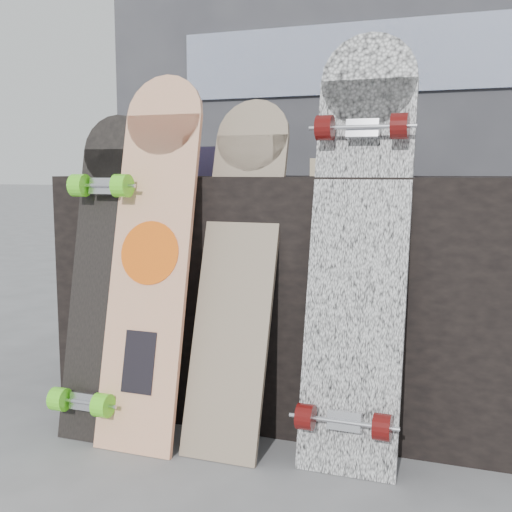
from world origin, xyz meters
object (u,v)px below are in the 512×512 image
at_px(longboard_celtic, 239,261).
at_px(longboard_cascadia, 359,240).
at_px(longboard_geisha, 152,248).
at_px(skateboard_dark, 102,271).
at_px(vendor_table, 307,294).

bearing_deg(longboard_celtic, longboard_cascadia, -1.28).
xyz_separation_m(longboard_geisha, skateboard_dark, (-0.16, -0.02, -0.08)).
distance_m(longboard_geisha, skateboard_dark, 0.18).
bearing_deg(vendor_table, longboard_geisha, -133.50).
bearing_deg(longboard_geisha, longboard_cascadia, 5.63).
height_order(longboard_geisha, longboard_cascadia, longboard_cascadia).
height_order(longboard_geisha, longboard_celtic, longboard_geisha).
bearing_deg(longboard_celtic, vendor_table, 69.81).
relative_size(vendor_table, longboard_geisha, 1.44).
bearing_deg(longboard_cascadia, longboard_geisha, -174.37).
xyz_separation_m(longboard_geisha, longboard_cascadia, (0.61, 0.06, 0.04)).
bearing_deg(longboard_geisha, skateboard_dark, -173.49).
relative_size(longboard_geisha, longboard_celtic, 1.07).
distance_m(vendor_table, longboard_celtic, 0.38).
bearing_deg(longboard_cascadia, skateboard_dark, -174.18).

